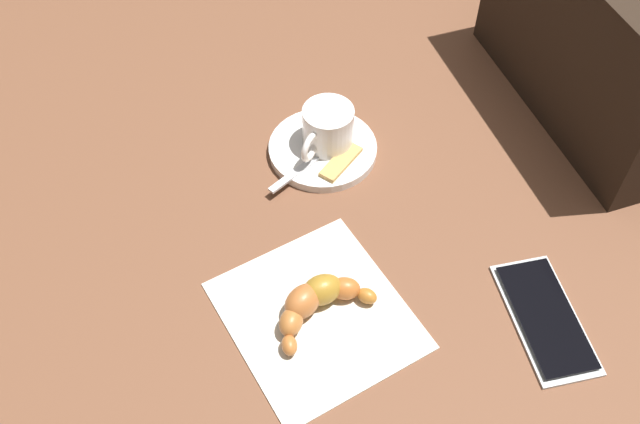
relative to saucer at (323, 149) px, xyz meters
name	(u,v)px	position (x,y,z in m)	size (l,w,h in m)	color
ground_plane	(338,227)	(-0.12, 0.02, -0.01)	(1.80, 1.80, 0.00)	brown
saucer	(323,149)	(0.00, 0.00, 0.00)	(0.14, 0.14, 0.01)	white
espresso_cup	(327,127)	(0.00, -0.01, 0.03)	(0.07, 0.08, 0.05)	white
teaspoon	(325,150)	(-0.01, 0.00, 0.01)	(0.07, 0.13, 0.01)	silver
sugar_packet	(341,162)	(-0.04, -0.01, 0.01)	(0.07, 0.02, 0.01)	tan
napkin	(317,315)	(-0.22, 0.09, 0.00)	(0.20, 0.18, 0.00)	silver
croissant	(315,300)	(-0.22, 0.09, 0.01)	(0.08, 0.12, 0.03)	#B36C27
cell_phone	(545,317)	(-0.31, -0.14, 0.00)	(0.16, 0.09, 0.01)	#B4B8B9
laptop_bag	(589,42)	(-0.03, -0.34, 0.10)	(0.36, 0.10, 0.22)	black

